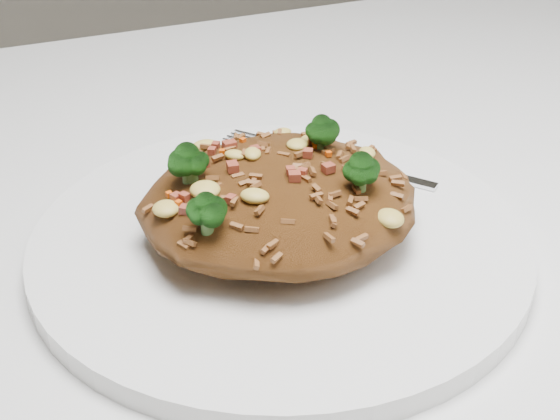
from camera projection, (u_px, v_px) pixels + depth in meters
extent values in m
cube|color=white|center=(161.00, 263.00, 0.50)|extent=(1.20, 0.80, 0.04)
cylinder|color=olive|center=(470.00, 263.00, 1.15)|extent=(0.06, 0.06, 0.71)
cylinder|color=white|center=(280.00, 241.00, 0.48)|extent=(0.30, 0.30, 0.01)
ellipsoid|color=brown|center=(280.00, 200.00, 0.46)|extent=(0.17, 0.15, 0.04)
ellipsoid|color=#0B3407|center=(187.00, 161.00, 0.44)|extent=(0.02, 0.02, 0.02)
ellipsoid|color=#0B3407|center=(191.00, 161.00, 0.44)|extent=(0.02, 0.02, 0.02)
ellipsoid|color=#0B3407|center=(321.00, 130.00, 0.47)|extent=(0.02, 0.02, 0.02)
ellipsoid|color=#0B3407|center=(361.00, 170.00, 0.43)|extent=(0.02, 0.02, 0.02)
ellipsoid|color=#0B3407|center=(206.00, 210.00, 0.40)|extent=(0.02, 0.02, 0.02)
cube|color=silver|center=(388.00, 175.00, 0.53)|extent=(0.07, 0.08, 0.00)
cube|color=silver|center=(265.00, 144.00, 0.57)|extent=(0.04, 0.04, 0.00)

